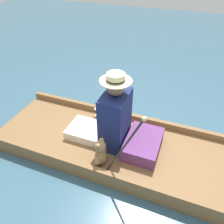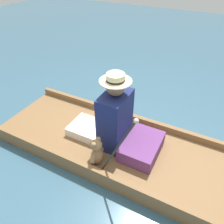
{
  "view_description": "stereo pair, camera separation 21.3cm",
  "coord_description": "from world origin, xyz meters",
  "px_view_note": "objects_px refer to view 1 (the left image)",
  "views": [
    {
      "loc": [
        -1.77,
        -0.69,
        2.01
      ],
      "look_at": [
        0.02,
        0.0,
        0.56
      ],
      "focal_mm": 35.0,
      "sensor_mm": 36.0,
      "label": 1
    },
    {
      "loc": [
        -1.68,
        -0.88,
        2.01
      ],
      "look_at": [
        0.02,
        0.0,
        0.56
      ],
      "focal_mm": 35.0,
      "sensor_mm": 36.0,
      "label": 2
    }
  ],
  "objects_px": {
    "seated_person": "(110,119)",
    "wine_glass": "(97,110)",
    "teddy_bear": "(100,153)",
    "walking_cane": "(126,144)"
  },
  "relations": [
    {
      "from": "seated_person",
      "to": "wine_glass",
      "type": "bearing_deg",
      "value": 30.49
    },
    {
      "from": "teddy_bear",
      "to": "walking_cane",
      "type": "relative_size",
      "value": 0.41
    },
    {
      "from": "seated_person",
      "to": "walking_cane",
      "type": "distance_m",
      "value": 0.58
    },
    {
      "from": "seated_person",
      "to": "teddy_bear",
      "type": "xyz_separation_m",
      "value": [
        -0.37,
        -0.04,
        -0.18
      ]
    },
    {
      "from": "teddy_bear",
      "to": "wine_glass",
      "type": "bearing_deg",
      "value": 26.57
    },
    {
      "from": "seated_person",
      "to": "wine_glass",
      "type": "distance_m",
      "value": 0.58
    },
    {
      "from": "wine_glass",
      "to": "walking_cane",
      "type": "xyz_separation_m",
      "value": [
        -0.84,
        -0.68,
        0.4
      ]
    },
    {
      "from": "teddy_bear",
      "to": "wine_glass",
      "type": "height_order",
      "value": "teddy_bear"
    },
    {
      "from": "wine_glass",
      "to": "teddy_bear",
      "type": "bearing_deg",
      "value": -153.43
    },
    {
      "from": "walking_cane",
      "to": "teddy_bear",
      "type": "bearing_deg",
      "value": 75.7
    }
  ]
}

